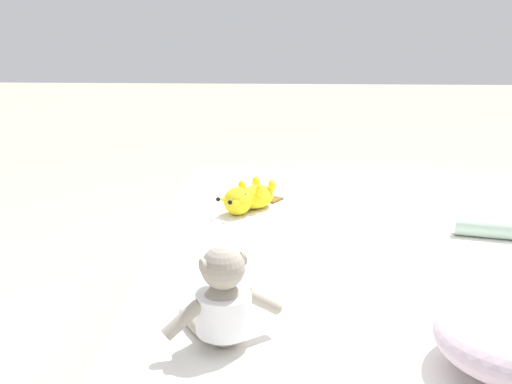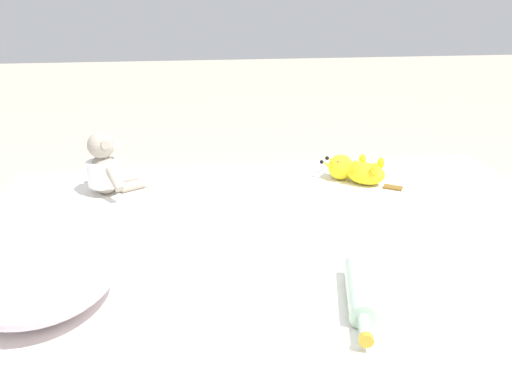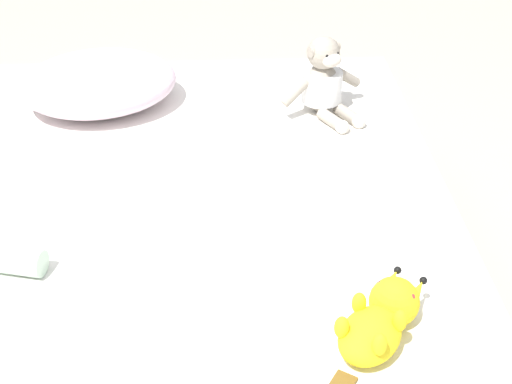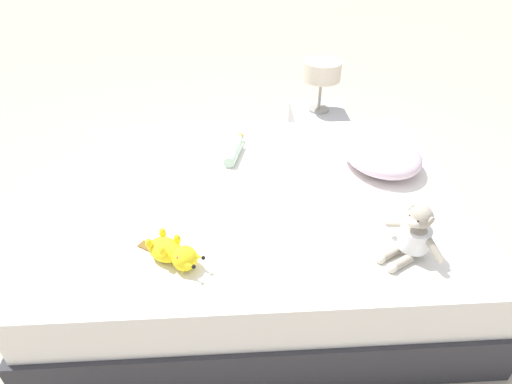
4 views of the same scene
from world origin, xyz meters
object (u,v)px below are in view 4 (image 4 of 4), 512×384
at_px(plush_yellow_creature, 173,253).
at_px(nightstand, 316,137).
at_px(glass_bottle, 234,152).
at_px(bedside_lamp, 322,72).
at_px(bed, 259,229).
at_px(plush_monkey, 414,236).
at_px(pillow, 381,153).

height_order(plush_yellow_creature, nightstand, plush_yellow_creature).
bearing_deg(nightstand, glass_bottle, -40.81).
xyz_separation_m(plush_yellow_creature, bedside_lamp, (-1.50, 0.85, 0.17)).
distance_m(bed, plush_yellow_creature, 0.66).
xyz_separation_m(glass_bottle, bedside_lamp, (-0.70, 0.60, 0.18)).
bearing_deg(plush_monkey, nightstand, -176.51).
bearing_deg(bedside_lamp, bed, -25.14).
bearing_deg(bedside_lamp, pillow, 11.45).
distance_m(pillow, bedside_lamp, 0.86).
xyz_separation_m(pillow, nightstand, (-0.84, -0.17, -0.34)).
bearing_deg(bed, glass_bottle, -161.62).
xyz_separation_m(pillow, plush_yellow_creature, (0.66, -1.02, -0.03)).
height_order(bed, plush_monkey, plush_monkey).
xyz_separation_m(pillow, glass_bottle, (-0.14, -0.77, -0.04)).
distance_m(nightstand, bedside_lamp, 0.48).
relative_size(plush_monkey, nightstand, 0.62).
height_order(pillow, nightstand, pillow).
bearing_deg(bedside_lamp, plush_monkey, 3.49).
bearing_deg(plush_yellow_creature, pillow, 123.01).
height_order(plush_monkey, glass_bottle, plush_monkey).
distance_m(plush_monkey, bedside_lamp, 1.52).
distance_m(bed, glass_bottle, 0.45).
relative_size(plush_monkey, bedside_lamp, 0.77).
xyz_separation_m(plush_yellow_creature, glass_bottle, (-0.80, 0.25, -0.02)).
distance_m(bed, pillow, 0.76).
bearing_deg(plush_yellow_creature, nightstand, 150.42).
height_order(plush_yellow_creature, bedside_lamp, bedside_lamp).
xyz_separation_m(pillow, plush_monkey, (0.67, -0.08, 0.02)).
bearing_deg(pillow, bed, -72.99).
relative_size(glass_bottle, nightstand, 0.75).
bearing_deg(pillow, glass_bottle, -100.40).
bearing_deg(pillow, nightstand, -168.55).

